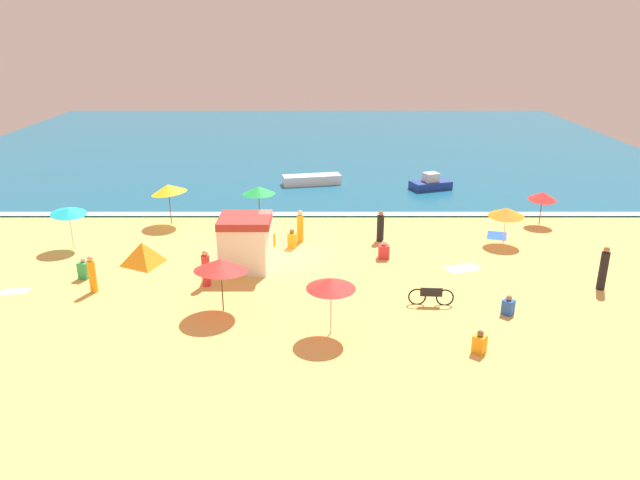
% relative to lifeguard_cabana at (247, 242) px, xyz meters
% --- Properties ---
extents(ground_plane, '(60.00, 60.00, 0.00)m').
position_rel_lifeguard_cabana_xyz_m(ground_plane, '(1.82, 1.66, -1.25)').
color(ground_plane, '#EDBC60').
extents(ocean_water, '(60.00, 44.00, 0.10)m').
position_rel_lifeguard_cabana_xyz_m(ocean_water, '(1.82, 29.66, -1.20)').
color(ocean_water, '#196084').
rests_on(ocean_water, ground_plane).
extents(wave_breaker_foam, '(57.00, 0.70, 0.01)m').
position_rel_lifeguard_cabana_xyz_m(wave_breaker_foam, '(1.82, 7.96, -1.15)').
color(wave_breaker_foam, white).
rests_on(wave_breaker_foam, ocean_water).
extents(lifeguard_cabana, '(2.34, 2.27, 2.46)m').
position_rel_lifeguard_cabana_xyz_m(lifeguard_cabana, '(0.00, 0.00, 0.00)').
color(lifeguard_cabana, white).
rests_on(lifeguard_cabana, ground_plane).
extents(beach_umbrella_0, '(2.21, 2.22, 2.18)m').
position_rel_lifeguard_cabana_xyz_m(beach_umbrella_0, '(3.76, -6.21, 0.71)').
color(beach_umbrella_0, silver).
rests_on(beach_umbrella_0, ground_plane).
extents(beach_umbrella_1, '(2.46, 2.46, 2.18)m').
position_rel_lifeguard_cabana_xyz_m(beach_umbrella_1, '(-9.02, 2.63, 0.67)').
color(beach_umbrella_1, silver).
rests_on(beach_umbrella_1, ground_plane).
extents(beach_umbrella_2, '(2.83, 2.84, 2.27)m').
position_rel_lifeguard_cabana_xyz_m(beach_umbrella_2, '(-0.43, -4.37, 0.68)').
color(beach_umbrella_2, '#4C3823').
rests_on(beach_umbrella_2, ground_plane).
extents(beach_umbrella_3, '(1.76, 1.79, 1.95)m').
position_rel_lifeguard_cabana_xyz_m(beach_umbrella_3, '(15.67, 6.35, 0.39)').
color(beach_umbrella_3, '#4C3823').
rests_on(beach_umbrella_3, ground_plane).
extents(beach_umbrella_4, '(2.31, 2.31, 2.24)m').
position_rel_lifeguard_cabana_xyz_m(beach_umbrella_4, '(0.01, 6.18, 0.76)').
color(beach_umbrella_4, '#4C3823').
rests_on(beach_umbrella_4, ground_plane).
extents(beach_umbrella_6, '(2.30, 2.31, 1.94)m').
position_rel_lifeguard_cabana_xyz_m(beach_umbrella_6, '(12.78, 3.28, 0.41)').
color(beach_umbrella_6, silver).
rests_on(beach_umbrella_6, ground_plane).
extents(beach_umbrella_7, '(2.13, 2.09, 2.39)m').
position_rel_lifeguard_cabana_xyz_m(beach_umbrella_7, '(-4.99, 6.44, 0.78)').
color(beach_umbrella_7, '#4C3823').
rests_on(beach_umbrella_7, ground_plane).
extents(beach_tent, '(2.19, 2.34, 1.04)m').
position_rel_lifeguard_cabana_xyz_m(beach_tent, '(-4.92, 0.55, -0.74)').
color(beach_tent, orange).
rests_on(beach_tent, ground_plane).
extents(parked_bicycle, '(1.82, 0.18, 0.76)m').
position_rel_lifeguard_cabana_xyz_m(parked_bicycle, '(7.81, -3.87, -0.87)').
color(parked_bicycle, black).
rests_on(parked_bicycle, ground_plane).
extents(beachgoer_0, '(0.55, 0.55, 0.80)m').
position_rel_lifeguard_cabana_xyz_m(beachgoer_0, '(10.65, -4.69, -0.92)').
color(beachgoer_0, blue).
rests_on(beachgoer_0, ground_plane).
extents(beachgoer_1, '(0.40, 0.40, 1.62)m').
position_rel_lifeguard_cabana_xyz_m(beachgoer_1, '(-6.11, -2.63, -0.48)').
color(beachgoer_1, orange).
rests_on(beachgoer_1, ground_plane).
extents(beachgoer_2, '(0.50, 0.50, 0.89)m').
position_rel_lifeguard_cabana_xyz_m(beachgoer_2, '(6.43, 1.20, -0.89)').
color(beachgoer_2, red).
rests_on(beachgoer_2, ground_plane).
extents(beachgoer_3, '(0.47, 0.47, 0.98)m').
position_rel_lifeguard_cabana_xyz_m(beachgoer_3, '(1.97, 2.66, -0.83)').
color(beachgoer_3, orange).
rests_on(beachgoer_3, ground_plane).
extents(beachgoer_4, '(0.52, 0.52, 0.95)m').
position_rel_lifeguard_cabana_xyz_m(beachgoer_4, '(-7.03, -1.19, -0.85)').
color(beachgoer_4, green).
rests_on(beachgoer_4, ground_plane).
extents(beachgoer_5, '(0.36, 0.36, 1.63)m').
position_rel_lifeguard_cabana_xyz_m(beachgoer_5, '(-1.50, -1.99, -0.49)').
color(beachgoer_5, red).
rests_on(beachgoer_5, ground_plane).
extents(beachgoer_6, '(0.52, 0.52, 1.62)m').
position_rel_lifeguard_cabana_xyz_m(beachgoer_6, '(6.48, 3.63, -0.50)').
color(beachgoer_6, black).
rests_on(beachgoer_6, ground_plane).
extents(beachgoer_7, '(0.67, 0.67, 0.91)m').
position_rel_lifeguard_cabana_xyz_m(beachgoer_7, '(0.80, 2.75, -0.88)').
color(beachgoer_7, orange).
rests_on(beachgoer_7, ground_plane).
extents(beachgoer_8, '(0.39, 0.39, 1.69)m').
position_rel_lifeguard_cabana_xyz_m(beachgoer_8, '(2.36, 3.51, -0.44)').
color(beachgoer_8, orange).
rests_on(beachgoer_8, ground_plane).
extents(beachgoer_9, '(0.55, 0.55, 0.84)m').
position_rel_lifeguard_cabana_xyz_m(beachgoer_9, '(8.82, -7.56, -0.90)').
color(beachgoer_9, orange).
rests_on(beachgoer_9, ground_plane).
extents(beachgoer_10, '(0.49, 0.49, 1.91)m').
position_rel_lifeguard_cabana_xyz_m(beachgoer_10, '(15.29, -2.34, -0.35)').
color(beachgoer_10, black).
rests_on(beachgoer_10, ground_plane).
extents(beach_towel_0, '(1.36, 1.63, 0.01)m').
position_rel_lifeguard_cabana_xyz_m(beach_towel_0, '(12.77, 4.42, -1.25)').
color(beach_towel_0, blue).
rests_on(beach_towel_0, ground_plane).
extents(beach_towel_1, '(1.81, 1.37, 0.01)m').
position_rel_lifeguard_cabana_xyz_m(beach_towel_1, '(9.96, -0.10, -1.25)').
color(beach_towel_1, white).
rests_on(beach_towel_1, ground_plane).
extents(beach_towel_2, '(1.20, 0.80, 0.01)m').
position_rel_lifeguard_cabana_xyz_m(beach_towel_2, '(-9.48, -2.62, -1.25)').
color(beach_towel_2, white).
rests_on(beach_towel_2, ground_plane).
extents(small_boat_0, '(4.12, 1.91, 0.64)m').
position_rel_lifeguard_cabana_xyz_m(small_boat_0, '(2.80, 14.84, -0.83)').
color(small_boat_0, white).
rests_on(small_boat_0, ocean_water).
extents(small_boat_1, '(2.93, 2.19, 1.10)m').
position_rel_lifeguard_cabana_xyz_m(small_boat_1, '(10.81, 13.60, -0.79)').
color(small_boat_1, navy).
rests_on(small_boat_1, ocean_water).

